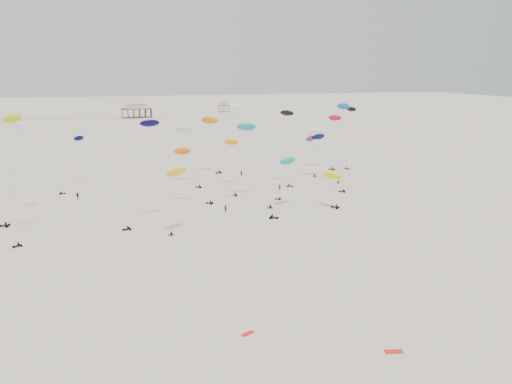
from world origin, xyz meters
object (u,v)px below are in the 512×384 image
object	(u,v)px
pavilion_main	(137,112)
spectator_0	(226,212)
pavilion_small	(224,107)
rig_9	(343,124)
rig_0	(350,123)

from	to	relation	value
pavilion_main	spectator_0	xyz separation A→B (m)	(5.36, -252.03, -4.22)
pavilion_small	rig_9	xyz separation A→B (m)	(-23.83, -260.31, 14.12)
pavilion_small	pavilion_main	bearing A→B (deg)	-156.80
pavilion_main	rig_9	size ratio (longest dim) A/B	0.79
pavilion_main	rig_9	bearing A→B (deg)	-78.67
pavilion_main	pavilion_small	distance (m)	76.16
pavilion_main	spectator_0	world-z (taller)	pavilion_main
rig_0	spectator_0	bearing A→B (deg)	6.74
pavilion_main	rig_0	world-z (taller)	rig_0
rig_0	rig_9	distance (m)	28.08
rig_9	spectator_0	world-z (taller)	rig_9
pavilion_small	rig_0	xyz separation A→B (m)	(-9.25, -236.45, 11.56)
pavilion_main	rig_9	xyz separation A→B (m)	(46.17, -230.31, 13.39)
rig_9	spectator_0	bearing A→B (deg)	145.52
rig_9	rig_0	bearing A→B (deg)	-3.93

